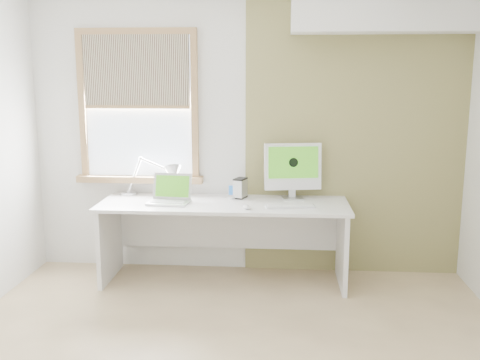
# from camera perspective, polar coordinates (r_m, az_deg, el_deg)

# --- Properties ---
(room) EXTENTS (4.04, 3.54, 2.64)m
(room) POSITION_cam_1_polar(r_m,az_deg,el_deg) (3.31, -1.37, 1.67)
(room) COLOR tan
(room) RESTS_ON ground
(accent_wall) EXTENTS (2.00, 0.02, 2.60)m
(accent_wall) POSITION_cam_1_polar(r_m,az_deg,el_deg) (5.06, 12.01, 4.66)
(accent_wall) COLOR olive
(accent_wall) RESTS_ON room
(soffit) EXTENTS (1.60, 0.40, 0.42)m
(soffit) POSITION_cam_1_polar(r_m,az_deg,el_deg) (4.93, 15.22, 17.18)
(soffit) COLOR white
(soffit) RESTS_ON room
(window) EXTENTS (1.20, 0.14, 1.42)m
(window) POSITION_cam_1_polar(r_m,az_deg,el_deg) (5.14, -10.71, 7.54)
(window) COLOR olive
(window) RESTS_ON room
(desk) EXTENTS (2.20, 0.70, 0.73)m
(desk) POSITION_cam_1_polar(r_m,az_deg,el_deg) (4.89, -1.64, -4.46)
(desk) COLOR white
(desk) RESTS_ON room
(desk_lamp) EXTENTS (0.64, 0.26, 0.36)m
(desk_lamp) POSITION_cam_1_polar(r_m,az_deg,el_deg) (5.06, -7.94, 0.44)
(desk_lamp) COLOR silver
(desk_lamp) RESTS_ON desk
(laptop) EXTENTS (0.37, 0.31, 0.25)m
(laptop) POSITION_cam_1_polar(r_m,az_deg,el_deg) (4.82, -7.36, -1.63)
(laptop) COLOR silver
(laptop) RESTS_ON desk
(phone_dock) EXTENTS (0.08, 0.08, 0.14)m
(phone_dock) POSITION_cam_1_polar(r_m,az_deg,el_deg) (4.92, -0.89, -1.55)
(phone_dock) COLOR silver
(phone_dock) RESTS_ON desk
(external_drive) EXTENTS (0.13, 0.16, 0.18)m
(external_drive) POSITION_cam_1_polar(r_m,az_deg,el_deg) (4.94, 0.04, -0.86)
(external_drive) COLOR silver
(external_drive) RESTS_ON desk
(imac) EXTENTS (0.52, 0.21, 0.51)m
(imac) POSITION_cam_1_polar(r_m,az_deg,el_deg) (4.91, 5.58, 1.30)
(imac) COLOR silver
(imac) RESTS_ON desk
(keyboard) EXTENTS (0.44, 0.18, 0.02)m
(keyboard) POSITION_cam_1_polar(r_m,az_deg,el_deg) (4.63, 5.34, -2.77)
(keyboard) COLOR white
(keyboard) RESTS_ON desk
(mouse) EXTENTS (0.09, 0.12, 0.03)m
(mouse) POSITION_cam_1_polar(r_m,az_deg,el_deg) (4.56, 0.68, -2.85)
(mouse) COLOR white
(mouse) RESTS_ON desk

